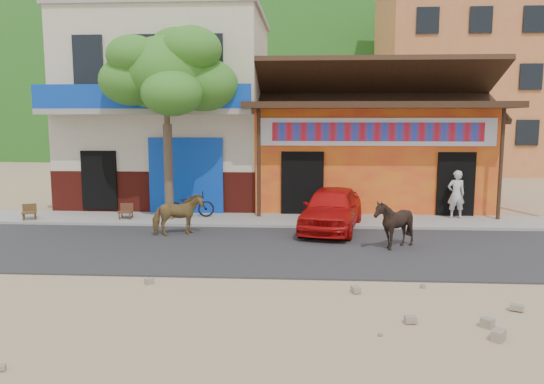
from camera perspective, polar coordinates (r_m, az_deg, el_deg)
The scene contains 15 objects.
ground at distance 11.03m, azimuth 5.08°, elevation -9.45°, with size 120.00×120.00×0.00m, color #9E825B.
road at distance 13.43m, azimuth 4.82°, elevation -6.18°, with size 60.00×5.00×0.04m, color #28282B.
sidewalk at distance 16.84m, azimuth 4.59°, elevation -3.14°, with size 60.00×2.00×0.12m, color gray.
dance_club at distance 20.71m, azimuth 10.03°, elevation 3.70°, with size 8.00×6.00×3.60m, color orange.
cafe_building at distance 21.18m, azimuth -10.69°, elevation 8.38°, with size 7.00×6.00×7.00m, color beige.
apartment_front at distance 35.86m, azimuth 19.09°, elevation 11.87°, with size 9.00×9.00×12.00m, color #CC723F.
hillside at distance 80.99m, azimuth 3.97°, elevation 14.12°, with size 100.00×40.00×24.00m, color #194C14.
tree at distance 16.88m, azimuth -11.21°, elevation 7.22°, with size 3.00×3.00×6.00m, color #2D721E, non-canonical shape.
cow_tan at distance 15.04m, azimuth -10.11°, elevation -2.42°, with size 0.62×1.37×1.16m, color olive.
cow_dark at distance 13.61m, azimuth 12.98°, elevation -3.37°, with size 1.02×1.14×1.26m, color black.
red_car at distance 15.57m, azimuth 6.43°, elevation -1.76°, with size 1.51×3.75×1.28m, color red.
scooter at distance 17.24m, azimuth -8.81°, elevation -1.38°, with size 0.54×1.54×0.81m, color black.
pedestrian at distance 17.86m, azimuth 19.19°, elevation -0.23°, with size 0.56×0.37×1.54m, color silver.
cafe_chair_left at distance 18.37m, azimuth -24.70°, elevation -1.32°, with size 0.42×0.42×0.89m, color #533A1B, non-canonical shape.
cafe_chair_right at distance 17.45m, azimuth -15.49°, elevation -1.34°, with size 0.41×0.41×0.88m, color #4B2C19, non-canonical shape.
Camera 1 is at (-0.29, -10.53, 3.30)m, focal length 35.00 mm.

